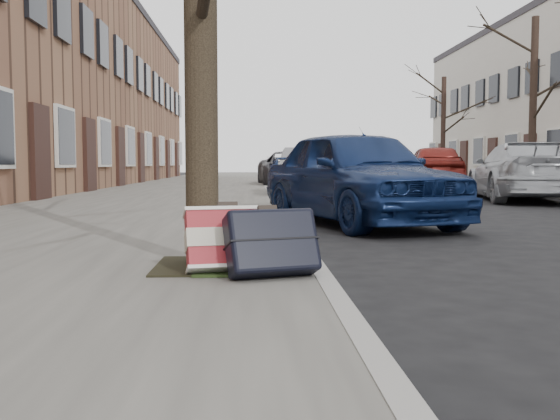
{
  "coord_description": "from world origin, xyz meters",
  "views": [
    {
      "loc": [
        -1.73,
        -3.3,
        0.87
      ],
      "look_at": [
        -1.54,
        0.8,
        0.56
      ],
      "focal_mm": 40.0,
      "sensor_mm": 36.0,
      "label": 1
    }
  ],
  "objects_px": {
    "car_near_front": "(357,176)",
    "suitcase_red": "(230,240)",
    "suitcase_navy": "(272,242)",
    "car_near_mid": "(310,172)"
  },
  "relations": [
    {
      "from": "car_near_front",
      "to": "suitcase_red",
      "type": "bearing_deg",
      "value": -126.91
    },
    {
      "from": "suitcase_navy",
      "to": "suitcase_red",
      "type": "bearing_deg",
      "value": 131.76
    },
    {
      "from": "car_near_mid",
      "to": "suitcase_red",
      "type": "bearing_deg",
      "value": -87.28
    },
    {
      "from": "suitcase_red",
      "to": "suitcase_navy",
      "type": "distance_m",
      "value": 0.32
    },
    {
      "from": "suitcase_red",
      "to": "suitcase_navy",
      "type": "bearing_deg",
      "value": -42.36
    },
    {
      "from": "suitcase_red",
      "to": "car_near_mid",
      "type": "xyz_separation_m",
      "value": [
        1.65,
        11.73,
        0.3
      ]
    },
    {
      "from": "suitcase_red",
      "to": "car_near_mid",
      "type": "relative_size",
      "value": 0.15
    },
    {
      "from": "suitcase_red",
      "to": "car_near_mid",
      "type": "bearing_deg",
      "value": 70.16
    },
    {
      "from": "car_near_front",
      "to": "car_near_mid",
      "type": "height_order",
      "value": "car_near_front"
    },
    {
      "from": "car_near_mid",
      "to": "car_near_front",
      "type": "bearing_deg",
      "value": -79.24
    }
  ]
}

